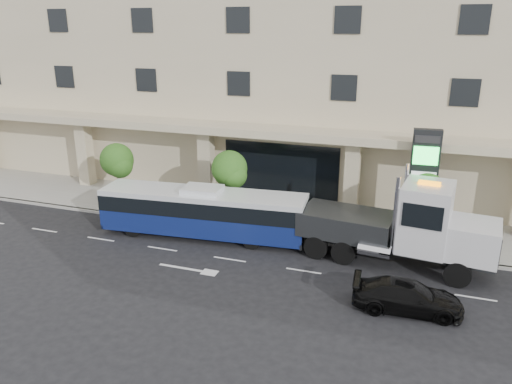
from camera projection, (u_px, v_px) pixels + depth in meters
ground at (240, 248)px, 27.61m from camera, size 120.00×120.00×0.00m
sidewalk at (267, 215)px, 32.07m from camera, size 120.00×6.00×0.15m
curb at (252, 233)px, 29.38m from camera, size 120.00×0.30×0.15m
convention_center at (310, 49)px, 38.23m from camera, size 60.00×17.60×20.00m
tree_left at (117, 162)px, 32.90m from camera, size 2.27×2.20×4.22m
tree_mid at (230, 171)px, 30.39m from camera, size 2.28×2.20×4.38m
tree_right at (427, 194)px, 26.92m from camera, size 2.10×2.00×4.04m
city_bus at (203, 211)px, 28.68m from camera, size 12.08×3.58×3.02m
tow_truck at (404, 227)px, 25.07m from camera, size 11.11×3.78×5.03m
black_sedan at (407, 296)px, 21.40m from camera, size 4.78×2.23×1.35m
signage_pylon at (423, 182)px, 28.25m from camera, size 1.57×0.66×6.15m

